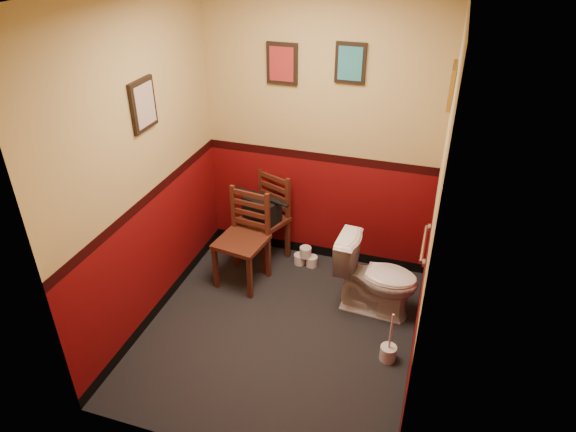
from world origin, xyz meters
name	(u,v)px	position (x,y,z in m)	size (l,w,h in m)	color
floor	(279,331)	(0.00, 0.00, 0.00)	(2.20, 2.40, 0.00)	black
wall_back	(320,133)	(0.00, 1.20, 1.35)	(2.20, 2.70, 0.00)	#5F090B
wall_front	(205,292)	(0.00, -1.20, 1.35)	(2.20, 2.70, 0.00)	#5F090B
wall_left	(143,171)	(-1.10, 0.00, 1.35)	(2.40, 2.70, 0.00)	#5F090B
wall_right	(434,214)	(1.10, 0.00, 1.35)	(2.40, 2.70, 0.00)	#5F090B
grab_bar	(424,244)	(1.07, 0.25, 0.95)	(0.05, 0.56, 0.06)	silver
framed_print_back_a	(282,64)	(-0.35, 1.18, 1.95)	(0.28, 0.04, 0.36)	black
framed_print_back_b	(350,63)	(0.25, 1.18, 2.00)	(0.26, 0.04, 0.34)	black
framed_print_left	(143,105)	(-1.08, 0.10, 1.85)	(0.04, 0.30, 0.38)	black
framed_print_right	(452,85)	(1.08, 0.60, 2.05)	(0.04, 0.34, 0.28)	olive
toilet	(377,277)	(0.72, 0.53, 0.35)	(0.40, 0.72, 0.71)	white
toilet_brush	(388,352)	(0.93, -0.04, 0.08)	(0.13, 0.13, 0.47)	silver
chair_left	(243,239)	(-0.54, 0.59, 0.46)	(0.48, 0.48, 0.91)	#4A2116
chair_right	(265,219)	(-0.48, 1.01, 0.45)	(0.55, 0.55, 0.90)	#4A2116
handbag	(262,209)	(-0.50, 0.97, 0.59)	(0.40, 0.29, 0.26)	black
tp_stack	(306,257)	(-0.05, 0.99, 0.09)	(0.24, 0.13, 0.21)	silver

